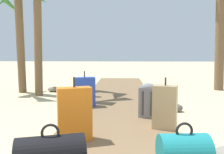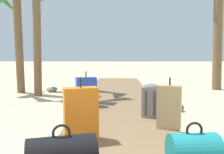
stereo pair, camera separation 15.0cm
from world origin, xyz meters
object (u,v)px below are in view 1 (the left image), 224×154
(backpack_grey, at_px, (148,99))
(suitcase_blue, at_px, (85,92))
(suitcase_tan, at_px, (165,107))
(palm_tree_far_left, at_px, (20,1))
(duffel_bag_teal, at_px, (184,152))
(suitcase_orange, at_px, (75,114))

(backpack_grey, bearing_deg, suitcase_blue, 145.44)
(suitcase_tan, height_order, palm_tree_far_left, palm_tree_far_left)
(backpack_grey, height_order, palm_tree_far_left, palm_tree_far_left)
(duffel_bag_teal, relative_size, suitcase_tan, 0.66)
(duffel_bag_teal, height_order, suitcase_blue, suitcase_blue)
(backpack_grey, relative_size, palm_tree_far_left, 0.17)
(suitcase_blue, bearing_deg, palm_tree_far_left, 135.23)
(backpack_grey, distance_m, suitcase_orange, 1.54)
(backpack_grey, height_order, suitcase_orange, suitcase_orange)
(backpack_grey, bearing_deg, suitcase_orange, -131.62)
(duffel_bag_teal, height_order, suitcase_tan, suitcase_tan)
(suitcase_blue, bearing_deg, suitcase_tan, -45.84)
(duffel_bag_teal, bearing_deg, backpack_grey, 94.13)
(suitcase_orange, xyz_separation_m, palm_tree_far_left, (-2.36, 4.14, 2.25))
(suitcase_tan, distance_m, palm_tree_far_left, 5.54)
(suitcase_tan, bearing_deg, duffel_bag_teal, -92.02)
(suitcase_orange, distance_m, suitcase_blue, 1.99)
(backpack_grey, relative_size, duffel_bag_teal, 1.20)
(duffel_bag_teal, xyz_separation_m, suitcase_tan, (0.05, 1.29, 0.14))
(suitcase_blue, relative_size, palm_tree_far_left, 0.21)
(backpack_grey, height_order, duffel_bag_teal, backpack_grey)
(backpack_grey, distance_m, duffel_bag_teal, 1.89)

